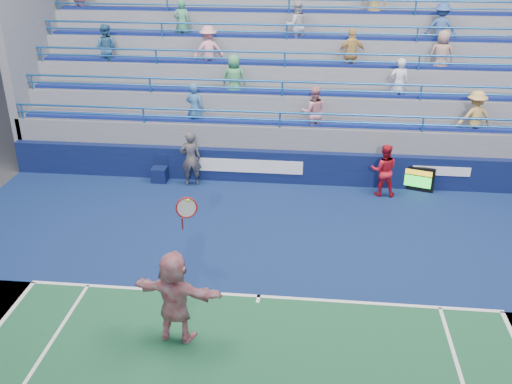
# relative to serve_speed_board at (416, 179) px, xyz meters

# --- Properties ---
(ground) EXTENTS (120.00, 120.00, 0.00)m
(ground) POSITION_rel_serve_speed_board_xyz_m (-4.43, -6.33, -0.41)
(ground) COLOR #333538
(sponsor_wall) EXTENTS (18.00, 0.32, 1.10)m
(sponsor_wall) POSITION_rel_serve_speed_board_xyz_m (-4.42, 0.17, 0.14)
(sponsor_wall) COLOR #0B153D
(sponsor_wall) RESTS_ON ground
(bleacher_stand) EXTENTS (18.00, 5.60, 6.13)m
(bleacher_stand) POSITION_rel_serve_speed_board_xyz_m (-4.42, 3.95, 1.14)
(bleacher_stand) COLOR slate
(bleacher_stand) RESTS_ON ground
(serve_speed_board) EXTENTS (1.17, 0.46, 0.82)m
(serve_speed_board) POSITION_rel_serve_speed_board_xyz_m (0.00, 0.00, 0.00)
(serve_speed_board) COLOR black
(serve_speed_board) RESTS_ON ground
(judge_chair) EXTENTS (0.51, 0.51, 0.89)m
(judge_chair) POSITION_rel_serve_speed_board_xyz_m (-8.37, -0.17, -0.13)
(judge_chair) COLOR #0D163E
(judge_chair) RESTS_ON ground
(tennis_player) EXTENTS (1.96, 0.88, 3.27)m
(tennis_player) POSITION_rel_serve_speed_board_xyz_m (-5.97, -7.92, 0.62)
(tennis_player) COLOR silver
(tennis_player) RESTS_ON ground
(line_judge) EXTENTS (0.77, 0.62, 1.85)m
(line_judge) POSITION_rel_serve_speed_board_xyz_m (-7.26, -0.34, 0.51)
(line_judge) COLOR #131536
(line_judge) RESTS_ON ground
(ball_girl) EXTENTS (0.84, 0.66, 1.70)m
(ball_girl) POSITION_rel_serve_speed_board_xyz_m (-1.10, -0.47, 0.44)
(ball_girl) COLOR red
(ball_girl) RESTS_ON ground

